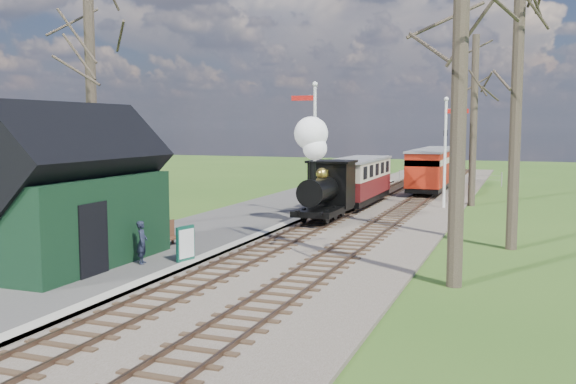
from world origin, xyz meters
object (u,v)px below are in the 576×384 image
at_px(semaphore_far, 447,144).
at_px(coach, 358,179).
at_px(locomotive, 323,177).
at_px(bench, 161,235).
at_px(red_carriage_b, 440,166).
at_px(sign_board, 186,243).
at_px(person, 142,242).
at_px(red_carriage_a, 428,171).
at_px(semaphore_near, 313,140).
at_px(station_shed, 71,195).

relative_size(semaphore_far, coach, 0.80).
relative_size(locomotive, bench, 2.93).
distance_m(red_carriage_b, sign_board, 28.37).
bearing_deg(person, red_carriage_b, -30.95).
xyz_separation_m(coach, red_carriage_b, (2.60, 12.46, 0.03)).
bearing_deg(red_carriage_a, bench, -105.91).
bearing_deg(semaphore_near, red_carriage_b, 79.17).
relative_size(red_carriage_a, red_carriage_b, 1.00).
distance_m(semaphore_far, coach, 4.82).
distance_m(sign_board, person, 1.29).
bearing_deg(coach, red_carriage_a, 69.51).
bearing_deg(bench, station_shed, -106.29).
xyz_separation_m(station_shed, red_carriage_a, (6.90, 24.12, -0.73)).
bearing_deg(person, bench, -0.83).
height_order(coach, red_carriage_b, red_carriage_b).
bearing_deg(red_carriage_a, person, -102.05).
height_order(red_carriage_a, person, red_carriage_a).
height_order(semaphore_near, red_carriage_b, semaphore_near).
bearing_deg(sign_board, red_carriage_a, 80.00).
bearing_deg(semaphore_far, coach, -169.09).
bearing_deg(red_carriage_a, sign_board, -100.00).
bearing_deg(person, sign_board, -72.68).
bearing_deg(locomotive, red_carriage_a, 78.66).
distance_m(red_carriage_b, bench, 27.00).
distance_m(station_shed, red_carriage_a, 25.09).
relative_size(locomotive, red_carriage_a, 0.85).
bearing_deg(red_carriage_a, semaphore_far, -73.82).
xyz_separation_m(station_shed, coach, (4.30, 17.16, -0.76)).
bearing_deg(semaphore_far, station_shed, -115.72).
bearing_deg(coach, semaphore_near, -98.48).
height_order(semaphore_near, locomotive, semaphore_near).
relative_size(semaphore_near, semaphore_far, 1.09).
relative_size(semaphore_near, red_carriage_b, 1.18).
height_order(coach, sign_board, coach).
bearing_deg(bench, locomotive, 66.93).
distance_m(semaphore_near, locomotive, 1.96).
bearing_deg(semaphore_near, person, -98.19).
distance_m(semaphore_near, semaphore_far, 7.91).
bearing_deg(semaphore_far, red_carriage_b, 98.68).
bearing_deg(red_carriage_a, semaphore_near, -105.54).
xyz_separation_m(semaphore_near, semaphore_far, (5.14, 6.00, -0.27)).
distance_m(semaphore_far, locomotive, 8.28).
height_order(station_shed, coach, station_shed).
xyz_separation_m(locomotive, red_carriage_a, (2.61, 13.02, -0.52)).
distance_m(semaphore_far, red_carriage_b, 11.89).
xyz_separation_m(red_carriage_a, red_carriage_b, (0.00, 5.50, 0.00)).
bearing_deg(person, station_shed, 90.03).
bearing_deg(bench, person, -69.69).
distance_m(bench, person, 2.73).
bearing_deg(station_shed, bench, 73.71).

